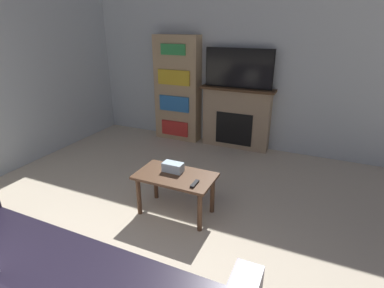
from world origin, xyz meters
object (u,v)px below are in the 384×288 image
fireplace (236,118)px  bookshelf (178,89)px  tv (239,68)px  coffee_table (175,181)px

fireplace → bookshelf: (-1.07, -0.02, 0.38)m
tv → bookshelf: bookshelf is taller
fireplace → coffee_table: 2.14m
coffee_table → bookshelf: (-1.03, 2.12, 0.50)m
fireplace → tv: (-0.00, -0.02, 0.80)m
bookshelf → coffee_table: bearing=-64.0°
fireplace → tv: bearing=-90.0°
fireplace → bookshelf: size_ratio=0.67×
tv → coffee_table: bearing=-90.9°
fireplace → bookshelf: bookshelf is taller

